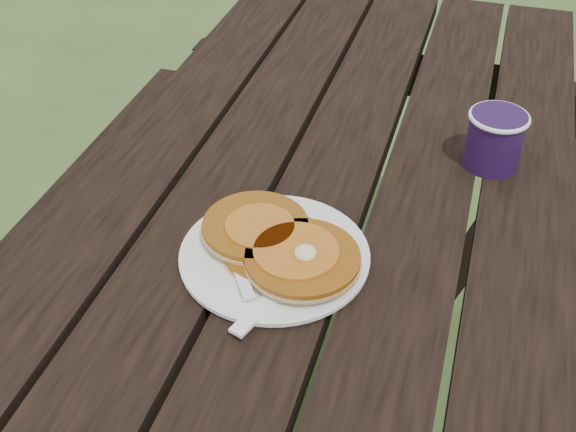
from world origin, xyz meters
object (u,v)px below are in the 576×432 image
(plate, at_px, (275,256))
(picnic_table, at_px, (304,389))
(pancake_stack, at_px, (280,245))
(coffee_cup, at_px, (495,137))

(plate, bearing_deg, picnic_table, 74.58)
(plate, distance_m, pancake_stack, 0.02)
(picnic_table, height_order, coffee_cup, coffee_cup)
(plate, bearing_deg, pancake_stack, 26.54)
(coffee_cup, bearing_deg, plate, -129.90)
(pancake_stack, distance_m, coffee_cup, 0.41)
(plate, height_order, coffee_cup, coffee_cup)
(picnic_table, distance_m, coffee_cup, 0.55)
(picnic_table, height_order, pancake_stack, pancake_stack)
(pancake_stack, bearing_deg, coffee_cup, 50.51)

